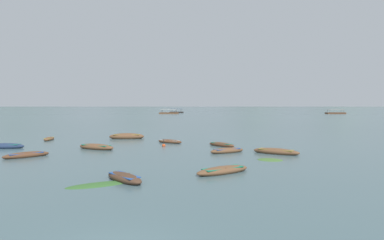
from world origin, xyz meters
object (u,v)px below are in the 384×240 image
Objects in this scene: rowboat_6 at (222,145)px; rowboat_10 at (228,151)px; rowboat_4 at (27,155)px; rowboat_3 at (223,170)px; ferry_1 at (177,112)px; rowboat_0 at (125,178)px; rowboat_9 at (50,139)px; ferry_2 at (169,113)px; ferry_0 at (336,113)px; mooring_buoy at (164,145)px; rowboat_5 at (127,136)px; rowboat_11 at (6,146)px; rowboat_1 at (170,141)px; rowboat_12 at (277,152)px; rowboat_2 at (97,147)px.

rowboat_10 is at bearing -88.78° from rowboat_6.
rowboat_10 reaches higher than rowboat_4.
ferry_1 reaches higher than rowboat_3.
rowboat_3 is at bearing 18.60° from rowboat_0.
rowboat_9 is 0.31× the size of ferry_2.
rowboat_3 is at bearing -98.44° from rowboat_10.
ferry_0 is 1.25× the size of ferry_1.
mooring_buoy is (15.12, -5.94, -0.05)m from rowboat_9.
ferry_1 is (-4.95, 156.74, 0.27)m from rowboat_0.
rowboat_6 is at bearing 91.22° from rowboat_10.
rowboat_5 is at bearing -88.41° from ferry_2.
ferry_0 is at bearing 53.30° from rowboat_11.
mooring_buoy is at bearing -21.45° from rowboat_9.
rowboat_11 is 154.60m from ferry_0.
rowboat_11 reaches higher than rowboat_10.
rowboat_1 is 6.48m from rowboat_6.
ferry_2 is at bearing 86.63° from rowboat_11.
rowboat_6 is 6.76m from rowboat_12.
rowboat_0 is at bearing -94.32° from rowboat_1.
rowboat_0 is 0.73× the size of rowboat_12.
ferry_1 is at bearing 86.11° from rowboat_9.
rowboat_3 is 13.81m from mooring_buoy.
rowboat_6 is (5.78, -2.94, 0.01)m from rowboat_1.
rowboat_5 is 1.29× the size of rowboat_10.
rowboat_6 is 0.74× the size of rowboat_12.
ferry_2 reaches higher than rowboat_11.
rowboat_1 is 3.59× the size of mooring_buoy.
rowboat_6 is at bearing -119.80° from ferry_0.
rowboat_3 is 13.02m from rowboat_6.
rowboat_1 is 0.75× the size of rowboat_2.
rowboat_1 is 0.83× the size of rowboat_3.
rowboat_1 is at bearing -87.40° from ferry_1.
rowboat_6 reaches higher than rowboat_9.
mooring_buoy is at bearing 86.46° from rowboat_0.
rowboat_5 is (-4.67, 22.36, 0.11)m from rowboat_0.
ferry_2 reaches higher than rowboat_0.
ferry_1 and ferry_2 have the same top height.
rowboat_11 reaches higher than rowboat_9.
rowboat_6 is 0.39× the size of ferry_1.
rowboat_5 is (-6.02, 4.46, 0.13)m from rowboat_1.
rowboat_11 reaches higher than rowboat_4.
ferry_1 reaches higher than rowboat_2.
mooring_buoy is (-0.43, -3.05, -0.06)m from rowboat_1.
rowboat_3 reaches higher than rowboat_1.
ferry_1 is at bearing 94.76° from rowboat_10.
rowboat_12 is (17.31, -3.00, -0.01)m from rowboat_2.
rowboat_10 is at bearing 8.13° from rowboat_4.
rowboat_6 is at bearing 84.82° from rowboat_3.
rowboat_1 is 120.17m from ferry_2.
rowboat_1 is at bearing -10.54° from rowboat_9.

